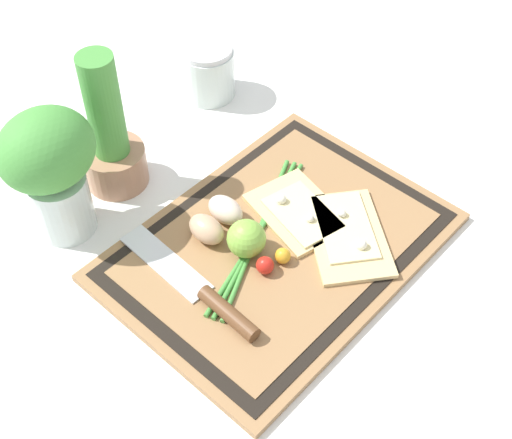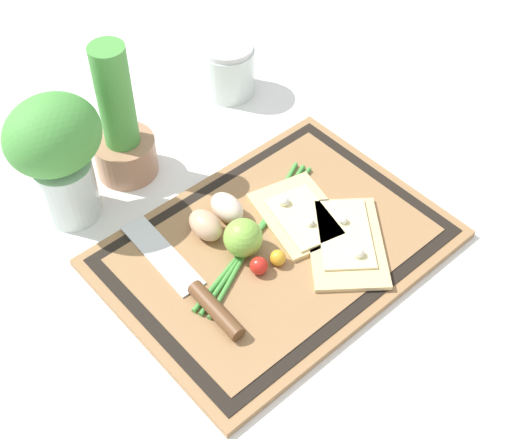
% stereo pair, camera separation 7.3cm
% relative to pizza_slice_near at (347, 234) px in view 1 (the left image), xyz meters
% --- Properties ---
extents(ground_plane, '(6.00, 6.00, 0.00)m').
position_rel_pizza_slice_near_xyz_m(ground_plane, '(-0.08, 0.07, -0.02)').
color(ground_plane, white).
extents(cutting_board, '(0.48, 0.35, 0.02)m').
position_rel_pizza_slice_near_xyz_m(cutting_board, '(-0.08, 0.07, -0.01)').
color(cutting_board, '#997047').
rests_on(cutting_board, ground_plane).
extents(pizza_slice_near, '(0.19, 0.20, 0.02)m').
position_rel_pizza_slice_near_xyz_m(pizza_slice_near, '(0.00, 0.00, 0.00)').
color(pizza_slice_near, '#DBBC7F').
rests_on(pizza_slice_near, cutting_board).
extents(pizza_slice_far, '(0.14, 0.17, 0.02)m').
position_rel_pizza_slice_near_xyz_m(pizza_slice_far, '(-0.01, 0.08, 0.00)').
color(pizza_slice_far, '#DBBC7F').
rests_on(pizza_slice_far, cutting_board).
extents(knife, '(0.05, 0.26, 0.02)m').
position_rel_pizza_slice_near_xyz_m(knife, '(-0.22, 0.06, 0.00)').
color(knife, silver).
rests_on(knife, cutting_board).
extents(egg_brown, '(0.04, 0.06, 0.04)m').
position_rel_pizza_slice_near_xyz_m(egg_brown, '(-0.14, 0.15, 0.01)').
color(egg_brown, tan).
rests_on(egg_brown, cutting_board).
extents(egg_pink, '(0.04, 0.06, 0.04)m').
position_rel_pizza_slice_near_xyz_m(egg_pink, '(-0.10, 0.15, 0.01)').
color(egg_pink, beige).
rests_on(egg_pink, cutting_board).
extents(lime, '(0.06, 0.06, 0.06)m').
position_rel_pizza_slice_near_xyz_m(lime, '(-0.12, 0.09, 0.02)').
color(lime, '#7FB742').
rests_on(lime, cutting_board).
extents(cherry_tomato_red, '(0.03, 0.03, 0.03)m').
position_rel_pizza_slice_near_xyz_m(cherry_tomato_red, '(-0.13, 0.04, 0.01)').
color(cherry_tomato_red, red).
rests_on(cherry_tomato_red, cutting_board).
extents(cherry_tomato_yellow, '(0.02, 0.02, 0.02)m').
position_rel_pizza_slice_near_xyz_m(cherry_tomato_yellow, '(-0.10, 0.04, 0.01)').
color(cherry_tomato_yellow, gold).
rests_on(cherry_tomato_yellow, cutting_board).
extents(scallion_bunch, '(0.31, 0.14, 0.01)m').
position_rel_pizza_slice_near_xyz_m(scallion_bunch, '(-0.09, 0.10, -0.00)').
color(scallion_bunch, '#47933D').
rests_on(scallion_bunch, cutting_board).
extents(herb_pot, '(0.10, 0.10, 0.24)m').
position_rel_pizza_slice_near_xyz_m(herb_pot, '(-0.14, 0.35, 0.06)').
color(herb_pot, '#AD7A5B').
rests_on(herb_pot, ground_plane).
extents(sauce_jar, '(0.10, 0.10, 0.10)m').
position_rel_pizza_slice_near_xyz_m(sauce_jar, '(0.11, 0.40, 0.02)').
color(sauce_jar, silver).
rests_on(sauce_jar, ground_plane).
extents(herb_glass, '(0.14, 0.12, 0.21)m').
position_rel_pizza_slice_near_xyz_m(herb_glass, '(-0.26, 0.33, 0.11)').
color(herb_glass, silver).
rests_on(herb_glass, ground_plane).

